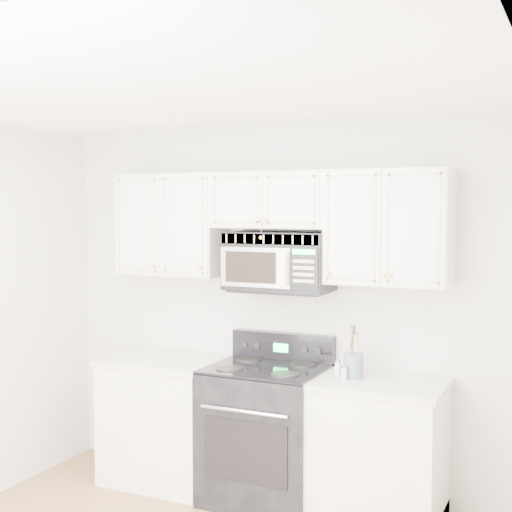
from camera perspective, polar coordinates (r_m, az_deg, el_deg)
The scene contains 9 objects.
room at distance 3.65m, azimuth -8.75°, elevation -7.58°, with size 3.51×3.51×2.61m.
base_cabinet_left at distance 5.45m, azimuth -7.21°, elevation -13.17°, with size 0.86×0.65×0.92m.
base_cabinet_right at distance 4.83m, azimuth 9.68°, elevation -15.45°, with size 0.86×0.65×0.92m.
range at distance 5.05m, azimuth 0.87°, elevation -13.85°, with size 0.78×0.71×1.12m.
upper_cabinets at distance 4.97m, azimuth 1.39°, elevation 2.86°, with size 2.44×0.37×0.75m.
microwave at distance 4.94m, azimuth 1.84°, elevation -0.41°, with size 0.73×0.42×0.40m.
utensil_crock at distance 4.71m, azimuth 7.81°, elevation -8.59°, with size 0.13×0.13×0.34m.
shaker_salt at distance 4.65m, azimuth 7.05°, elevation -9.26°, with size 0.04×0.04×0.09m.
shaker_pepper at distance 4.78m, azimuth 6.58°, elevation -8.83°, with size 0.04×0.04×0.10m.
Camera 1 is at (1.99, -2.97, 2.02)m, focal length 50.00 mm.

